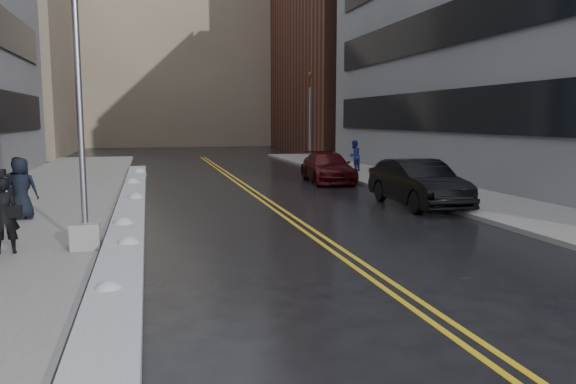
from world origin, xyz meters
TOP-DOWN VIEW (x-y plane):
  - ground at (0.00, 0.00)m, footprint 160.00×160.00m
  - sidewalk_west at (-5.75, 10.00)m, footprint 5.50×50.00m
  - sidewalk_east at (10.00, 10.00)m, footprint 4.00×50.00m
  - lane_line_left at (2.35, 10.00)m, footprint 0.12×50.00m
  - lane_line_right at (2.65, 10.00)m, footprint 0.12×50.00m
  - snow_ridge at (-2.45, 8.00)m, footprint 0.90×30.00m
  - building_east_far at (19.00, 42.00)m, footprint 14.00×20.00m
  - building_far at (2.00, 60.00)m, footprint 36.00×16.00m
  - lamppost at (-3.30, 2.00)m, footprint 0.65×0.65m
  - fire_hydrant at (9.00, 10.00)m, footprint 0.26×0.26m
  - traffic_signal at (8.50, 24.00)m, footprint 0.16×0.20m
  - pedestrian_fedora at (-4.98, 1.88)m, footprint 0.70×0.53m
  - pedestrian_b at (-5.72, 6.97)m, footprint 1.08×0.97m
  - pedestrian_c at (-5.53, 6.49)m, footprint 0.96×0.68m
  - pedestrian_east at (9.62, 18.74)m, footprint 1.09×1.07m
  - car_black at (7.50, 6.67)m, footprint 1.80×5.12m
  - car_maroon at (6.82, 15.00)m, footprint 2.43×5.18m

SIDE VIEW (x-z plane):
  - ground at x=0.00m, z-range 0.00..0.00m
  - lane_line_left at x=2.35m, z-range 0.00..0.01m
  - lane_line_right at x=2.65m, z-range 0.00..0.01m
  - sidewalk_west at x=-5.75m, z-range 0.00..0.15m
  - sidewalk_east at x=10.00m, z-range 0.00..0.15m
  - snow_ridge at x=-2.45m, z-range 0.00..0.34m
  - fire_hydrant at x=9.00m, z-range 0.18..0.91m
  - car_maroon at x=6.82m, z-range 0.00..1.46m
  - car_black at x=7.50m, z-range 0.00..1.68m
  - pedestrian_fedora at x=-4.98m, z-range 0.15..1.88m
  - pedestrian_east at x=9.62m, z-range 0.15..1.92m
  - pedestrian_b at x=-5.72m, z-range 0.15..1.99m
  - pedestrian_c at x=-5.53m, z-range 0.15..2.00m
  - lamppost at x=-3.30m, z-range -1.28..6.35m
  - traffic_signal at x=8.50m, z-range 0.40..6.40m
  - building_far at x=2.00m, z-range 0.00..22.00m
  - building_east_far at x=19.00m, z-range 0.00..28.00m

